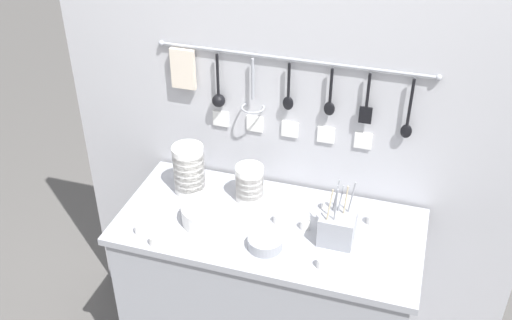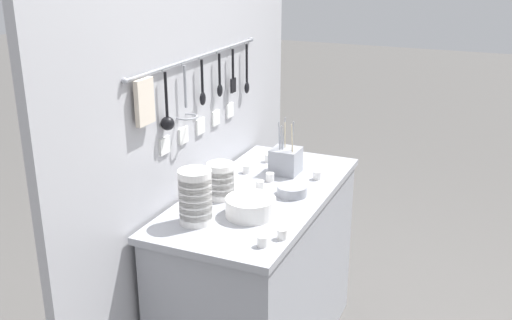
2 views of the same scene
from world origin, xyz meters
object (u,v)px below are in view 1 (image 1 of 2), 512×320
object	(u,v)px
cup_front_left	(305,224)
cup_front_right	(326,205)
bowl_stack_back_corner	(250,183)
cutlery_caddy	(337,227)
bowl_stack_wide_centre	(189,169)
steel_mixing_bowl	(265,243)
cup_edge_near	(278,218)
cup_centre	(154,240)
cup_mid_row	(322,263)
plate_stack	(207,214)
cup_by_caddy	(140,229)
cup_back_left	(372,219)

from	to	relation	value
cup_front_left	cup_front_right	world-z (taller)	same
bowl_stack_back_corner	cutlery_caddy	world-z (taller)	cutlery_caddy
bowl_stack_back_corner	bowl_stack_wide_centre	distance (m)	0.27
steel_mixing_bowl	cup_front_left	world-z (taller)	steel_mixing_bowl
bowl_stack_wide_centre	cup_front_right	world-z (taller)	bowl_stack_wide_centre
cup_edge_near	bowl_stack_wide_centre	bearing A→B (deg)	167.23
bowl_stack_wide_centre	cup_centre	bearing A→B (deg)	-89.42
steel_mixing_bowl	cup_mid_row	xyz separation A→B (m)	(0.23, -0.04, -0.00)
bowl_stack_wide_centre	plate_stack	bearing A→B (deg)	-49.45
bowl_stack_back_corner	cup_centre	distance (m)	0.47
bowl_stack_back_corner	cup_front_left	xyz separation A→B (m)	(0.27, -0.12, -0.06)
steel_mixing_bowl	bowl_stack_wide_centre	bearing A→B (deg)	148.49
bowl_stack_back_corner	cup_edge_near	world-z (taller)	bowl_stack_back_corner
plate_stack	cup_front_left	xyz separation A→B (m)	(0.39, 0.07, -0.02)
cutlery_caddy	cup_by_caddy	world-z (taller)	cutlery_caddy
cup_centre	plate_stack	bearing A→B (deg)	53.36
cup_by_caddy	steel_mixing_bowl	bearing A→B (deg)	7.74
cup_back_left	cup_front_left	bearing A→B (deg)	-156.00
cutlery_caddy	cup_front_right	world-z (taller)	cutlery_caddy
bowl_stack_wide_centre	cup_back_left	size ratio (longest dim) A/B	5.57
cup_front_left	cutlery_caddy	bearing A→B (deg)	-12.15
cup_front_right	cup_mid_row	bearing A→B (deg)	-80.77
cutlery_caddy	cup_by_caddy	size ratio (longest dim) A/B	6.64
cup_back_left	cup_mid_row	xyz separation A→B (m)	(-0.14, -0.31, 0.00)
cup_mid_row	steel_mixing_bowl	bearing A→B (deg)	169.38
steel_mixing_bowl	cup_mid_row	bearing A→B (deg)	-10.62
steel_mixing_bowl	bowl_stack_back_corner	bearing A→B (deg)	118.75
bowl_stack_wide_centre	cup_front_left	xyz separation A→B (m)	(0.53, -0.10, -0.09)
steel_mixing_bowl	cup_by_caddy	bearing A→B (deg)	-172.26
bowl_stack_back_corner	bowl_stack_wide_centre	size ratio (longest dim) A/B	0.72
bowl_stack_back_corner	cup_back_left	distance (m)	0.52
cup_back_left	cup_centre	distance (m)	0.86
steel_mixing_bowl	cup_centre	bearing A→B (deg)	-164.77
bowl_stack_wide_centre	cup_by_caddy	bearing A→B (deg)	-104.04
plate_stack	cup_front_right	size ratio (longest dim) A/B	5.17
bowl_stack_wide_centre	plate_stack	distance (m)	0.24
cup_front_left	cup_centre	size ratio (longest dim) A/B	1.00
bowl_stack_back_corner	cup_front_left	distance (m)	0.30
cutlery_caddy	steel_mixing_bowl	bearing A→B (deg)	-153.44
cutlery_caddy	cup_centre	size ratio (longest dim) A/B	6.64
cup_edge_near	cutlery_caddy	bearing A→B (deg)	-7.68
bowl_stack_back_corner	cup_by_caddy	bearing A→B (deg)	-135.07
plate_stack	cutlery_caddy	size ratio (longest dim) A/B	0.78
bowl_stack_wide_centre	cup_centre	size ratio (longest dim) A/B	5.57
plate_stack	cutlery_caddy	distance (m)	0.52
cup_back_left	cup_mid_row	size ratio (longest dim) A/B	1.00
steel_mixing_bowl	cup_edge_near	bearing A→B (deg)	86.93
steel_mixing_bowl	cup_front_right	bearing A→B (deg)	59.93
plate_stack	cup_by_caddy	distance (m)	0.27
cutlery_caddy	plate_stack	bearing A→B (deg)	-175.15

